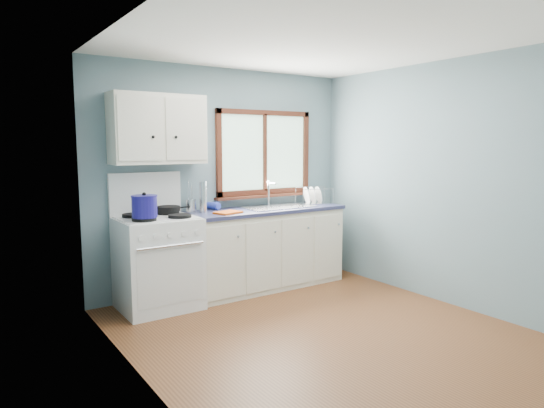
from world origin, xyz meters
TOP-DOWN VIEW (x-y plane):
  - floor at (0.00, 0.00)m, footprint 3.20×3.60m
  - ceiling at (0.00, 0.00)m, footprint 3.20×3.60m
  - wall_back at (0.00, 1.81)m, footprint 3.20×0.02m
  - wall_left at (-1.61, 0.00)m, footprint 0.02×3.60m
  - wall_right at (1.61, 0.00)m, footprint 0.02×3.60m
  - gas_range at (-0.95, 1.47)m, footprint 0.76×0.69m
  - base_cabinets at (0.36, 1.49)m, footprint 1.85×0.60m
  - countertop at (0.36, 1.49)m, footprint 1.89×0.64m
  - sink at (0.54, 1.49)m, footprint 0.84×0.46m
  - window at (0.54, 1.77)m, footprint 1.36×0.10m
  - upper_cabinets at (-0.85, 1.63)m, footprint 0.95×0.35m
  - skillet at (-0.76, 1.62)m, footprint 0.38×0.26m
  - stockpot at (-1.12, 1.32)m, footprint 0.31×0.31m
  - utensil_crock at (-0.48, 1.68)m, footprint 0.11×0.11m
  - thermos at (-0.39, 1.57)m, footprint 0.10×0.10m
  - soap_bottle at (-0.17, 1.63)m, footprint 0.11×0.11m
  - dish_towel at (-0.20, 1.36)m, footprint 0.32×0.26m
  - dish_rack at (1.08, 1.51)m, footprint 0.48×0.42m

SIDE VIEW (x-z plane):
  - floor at x=0.00m, z-range -0.02..0.00m
  - base_cabinets at x=0.36m, z-range -0.03..0.85m
  - gas_range at x=-0.95m, z-range -0.19..1.17m
  - sink at x=0.54m, z-range 0.64..1.08m
  - countertop at x=0.36m, z-range 0.88..0.92m
  - dish_towel at x=-0.20m, z-range 0.92..0.94m
  - dish_rack at x=1.08m, z-range 0.87..1.08m
  - skillet at x=-0.76m, z-range 0.96..1.01m
  - utensil_crock at x=-0.48m, z-range 0.82..1.17m
  - soap_bottle at x=-0.17m, z-range 0.92..1.15m
  - stockpot at x=-1.12m, z-range 0.95..1.19m
  - thermos at x=-0.39m, z-range 0.92..1.26m
  - wall_back at x=0.00m, z-range 0.00..2.50m
  - wall_left at x=-1.61m, z-range 0.00..2.50m
  - wall_right at x=1.61m, z-range 0.00..2.50m
  - window at x=0.54m, z-range 0.96..1.99m
  - upper_cabinets at x=-0.85m, z-range 1.45..2.15m
  - ceiling at x=0.00m, z-range 2.50..2.52m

